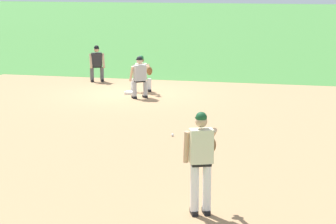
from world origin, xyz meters
TOP-DOWN VIEW (x-y plane):
  - ground_plane at (0.00, 0.00)m, footprint 160.00×160.00m
  - infield_dirt_patch at (-5.69, -2.32)m, footprint 18.00×18.00m
  - first_base_bag at (0.00, 0.00)m, footprint 0.38×0.38m
  - baseball at (-5.85, -2.87)m, footprint 0.07×0.07m
  - pitcher at (-11.34, -4.63)m, footprint 0.82×0.60m
  - first_baseman at (0.45, -0.30)m, footprint 0.85×0.95m
  - baserunner at (-0.75, -0.55)m, footprint 0.65×0.68m
  - umpire at (2.35, 2.08)m, footprint 0.60×0.67m

SIDE VIEW (x-z plane):
  - ground_plane at x=0.00m, z-range 0.00..0.00m
  - infield_dirt_patch at x=-5.69m, z-range 0.00..0.01m
  - baseball at x=-5.85m, z-range 0.00..0.07m
  - first_base_bag at x=0.00m, z-range 0.00..0.09m
  - first_baseman at x=0.45m, z-range 0.06..1.40m
  - baserunner at x=-0.75m, z-range 0.06..1.52m
  - umpire at x=2.35m, z-range 0.06..1.52m
  - pitcher at x=-11.34m, z-range 0.13..1.99m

